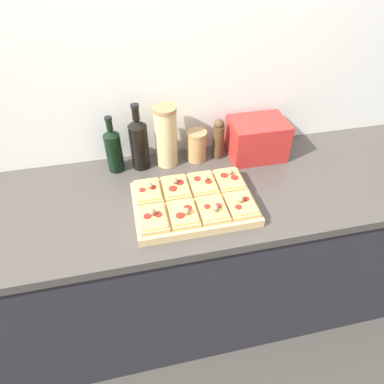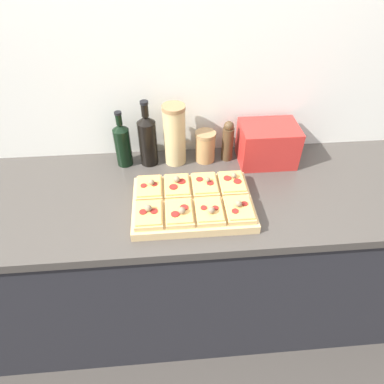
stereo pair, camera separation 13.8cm
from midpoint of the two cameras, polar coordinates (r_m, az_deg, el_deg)
name	(u,v)px [view 2 (the right image)]	position (r m, az deg, el deg)	size (l,w,h in m)	color
ground_plane	(182,361)	(2.05, 0.51, -26.42)	(12.00, 12.00, 0.00)	#3D3833
wall_back	(167,85)	(1.58, -1.52, 17.35)	(6.00, 0.06, 2.50)	silver
kitchen_counter	(177,259)	(1.80, -0.33, -11.29)	(2.63, 0.67, 0.92)	#232328
cutting_board	(193,204)	(1.39, 2.96, -2.12)	(0.48, 0.33, 0.04)	tan
pizza_slice_back_left	(149,188)	(1.42, -4.37, 0.62)	(0.11, 0.15, 0.05)	tan
pizza_slice_back_midleft	(177,186)	(1.42, 0.29, 0.90)	(0.11, 0.15, 0.06)	tan
pizza_slice_back_midright	(205,185)	(1.43, 4.93, 1.12)	(0.11, 0.15, 0.05)	tan
pizza_slice_back_right	(232,183)	(1.45, 9.44, 1.38)	(0.11, 0.15, 0.05)	tan
pizza_slice_front_left	(149,214)	(1.30, -4.21, -3.87)	(0.11, 0.15, 0.06)	tan
pizza_slice_front_midleft	(179,213)	(1.30, 0.92, -3.61)	(0.11, 0.15, 0.06)	tan
pizza_slice_front_midright	(209,211)	(1.32, 5.94, -3.30)	(0.11, 0.15, 0.05)	tan
pizza_slice_front_right	(239,209)	(1.34, 10.81, -2.94)	(0.11, 0.15, 0.05)	tan
olive_oil_bottle	(123,144)	(1.58, -9.05, 7.87)	(0.07, 0.07, 0.27)	black
wine_bottle	(148,139)	(1.57, -4.89, 8.69)	(0.08, 0.08, 0.31)	black
grain_jar_tall	(175,135)	(1.56, -0.36, 9.42)	(0.10, 0.10, 0.29)	tan
grain_jar_short	(205,146)	(1.62, 4.70, 7.51)	(0.10, 0.10, 0.15)	#AD7F4C
pepper_mill	(228,141)	(1.62, 8.43, 8.31)	(0.05, 0.05, 0.20)	#47331E
toaster_oven	(268,144)	(1.65, 14.86, 7.68)	(0.28, 0.19, 0.18)	red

